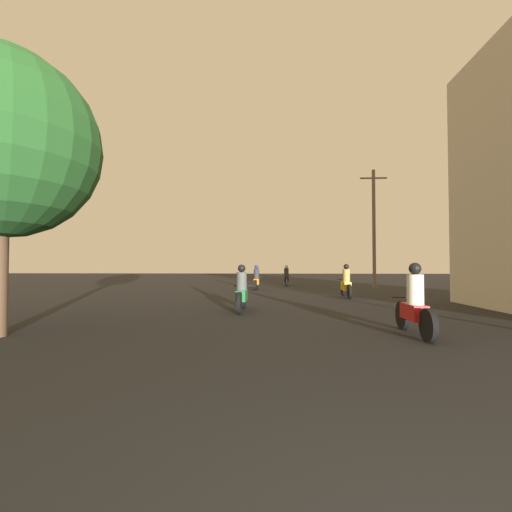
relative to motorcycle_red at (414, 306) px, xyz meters
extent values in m
cylinder|color=black|center=(0.00, 0.67, -0.28)|extent=(0.10, 0.63, 0.63)
cylinder|color=black|center=(0.00, -0.62, -0.28)|extent=(0.10, 0.63, 0.63)
cube|color=red|center=(0.00, 0.02, -0.12)|extent=(0.30, 0.77, 0.32)
cylinder|color=black|center=(0.00, 0.44, 0.14)|extent=(0.60, 0.04, 0.04)
cylinder|color=silver|center=(0.00, -0.05, 0.34)|extent=(0.32, 0.32, 0.60)
sphere|color=black|center=(0.00, -0.05, 0.76)|extent=(0.24, 0.24, 0.24)
cylinder|color=black|center=(-3.87, 4.26, -0.27)|extent=(0.10, 0.65, 0.65)
cylinder|color=black|center=(-3.87, 2.82, -0.27)|extent=(0.10, 0.65, 0.65)
cube|color=#1E6B33|center=(-3.87, 3.54, -0.11)|extent=(0.30, 0.94, 0.33)
cylinder|color=black|center=(-3.87, 4.01, 0.15)|extent=(0.60, 0.04, 0.04)
cylinder|color=#4C514C|center=(-3.87, 3.45, 0.34)|extent=(0.32, 0.32, 0.56)
sphere|color=black|center=(-3.87, 3.45, 0.74)|extent=(0.24, 0.24, 0.24)
cylinder|color=black|center=(0.35, 9.18, -0.29)|extent=(0.10, 0.62, 0.62)
cylinder|color=black|center=(0.35, 7.79, -0.29)|extent=(0.10, 0.62, 0.62)
cube|color=gold|center=(0.35, 8.49, -0.10)|extent=(0.30, 0.91, 0.38)
cylinder|color=black|center=(0.35, 8.94, 0.19)|extent=(0.60, 0.04, 0.04)
cylinder|color=#B28E47|center=(0.35, 8.40, 0.37)|extent=(0.32, 0.32, 0.56)
sphere|color=black|center=(0.35, 8.40, 0.78)|extent=(0.24, 0.24, 0.24)
cylinder|color=black|center=(-3.96, 13.98, -0.30)|extent=(0.10, 0.59, 0.59)
cylinder|color=black|center=(-3.96, 12.61, -0.30)|extent=(0.10, 0.59, 0.59)
cube|color=orange|center=(-3.96, 13.29, -0.14)|extent=(0.30, 0.89, 0.33)
cylinder|color=black|center=(-3.96, 13.74, 0.13)|extent=(0.60, 0.04, 0.04)
cylinder|color=#2D2D33|center=(-3.96, 13.20, 0.32)|extent=(0.32, 0.32, 0.59)
sphere|color=navy|center=(-3.96, 13.20, 0.74)|extent=(0.24, 0.24, 0.24)
cylinder|color=black|center=(-2.07, 17.65, -0.32)|extent=(0.10, 0.56, 0.56)
cylinder|color=black|center=(-2.07, 16.24, -0.32)|extent=(0.10, 0.56, 0.56)
cube|color=black|center=(-2.07, 16.95, -0.16)|extent=(0.30, 0.73, 0.32)
cylinder|color=black|center=(-2.07, 17.41, 0.10)|extent=(0.60, 0.04, 0.04)
cylinder|color=#2D2D33|center=(-2.07, 16.87, 0.32)|extent=(0.32, 0.32, 0.63)
sphere|color=silver|center=(-2.07, 16.87, 0.75)|extent=(0.24, 0.24, 0.24)
cylinder|color=#6B5B4C|center=(3.13, 13.84, 3.02)|extent=(0.20, 0.20, 7.24)
cylinder|color=#6B5B4C|center=(3.13, 13.84, 6.14)|extent=(1.60, 0.10, 0.10)
sphere|color=#235623|center=(-8.39, -0.58, 3.29)|extent=(3.83, 3.83, 3.83)
camera|label=1|loc=(-2.81, -7.14, 0.82)|focal=24.00mm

